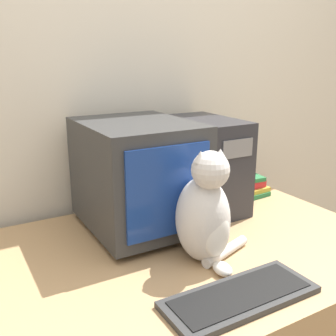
{
  "coord_description": "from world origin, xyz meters",
  "views": [
    {
      "loc": [
        -0.67,
        -0.57,
        1.38
      ],
      "look_at": [
        -0.04,
        0.54,
        1.01
      ],
      "focal_mm": 42.0,
      "sensor_mm": 36.0,
      "label": 1
    }
  ],
  "objects": [
    {
      "name": "keyboard",
      "position": [
        -0.04,
        0.14,
        0.75
      ],
      "size": [
        0.44,
        0.17,
        0.02
      ],
      "color": "#2D2D2D",
      "rests_on": "desk"
    },
    {
      "name": "desk",
      "position": [
        0.0,
        0.48,
        0.37
      ],
      "size": [
        1.43,
        0.96,
        0.74
      ],
      "color": "tan",
      "rests_on": "ground_plane"
    },
    {
      "name": "pen",
      "position": [
        -0.13,
        0.22,
        0.74
      ],
      "size": [
        0.16,
        0.03,
        0.01
      ],
      "color": "black",
      "rests_on": "desk"
    },
    {
      "name": "crt_monitor",
      "position": [
        -0.08,
        0.7,
        0.95
      ],
      "size": [
        0.38,
        0.47,
        0.41
      ],
      "color": "#333333",
      "rests_on": "desk"
    },
    {
      "name": "computer_tower",
      "position": [
        0.28,
        0.75,
        0.94
      ],
      "size": [
        0.2,
        0.39,
        0.39
      ],
      "color": "#28282D",
      "rests_on": "desk"
    },
    {
      "name": "book_stack",
      "position": [
        0.55,
        0.81,
        0.78
      ],
      "size": [
        0.16,
        0.21,
        0.09
      ],
      "color": "#28703D",
      "rests_on": "desk"
    },
    {
      "name": "cat",
      "position": [
        0.01,
        0.37,
        0.9
      ],
      "size": [
        0.28,
        0.25,
        0.37
      ],
      "rotation": [
        0.0,
        0.0,
        -0.07
      ],
      "color": "silver",
      "rests_on": "desk"
    },
    {
      "name": "wall_back",
      "position": [
        0.0,
        1.03,
        1.25
      ],
      "size": [
        7.0,
        0.05,
        2.5
      ],
      "color": "beige",
      "rests_on": "ground_plane"
    }
  ]
}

